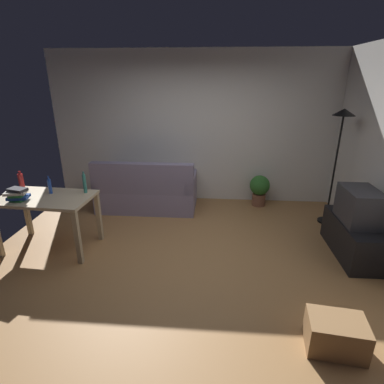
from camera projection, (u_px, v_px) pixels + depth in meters
ground_plane at (181, 259)px, 4.00m from camera, size 5.20×4.40×0.02m
wall_rear at (194, 129)px, 5.57m from camera, size 5.20×0.10×2.70m
couch at (147, 192)px, 5.43m from camera, size 1.72×0.84×0.92m
tv_stand at (353, 238)px, 4.02m from camera, size 0.44×1.10×0.48m
tv at (360, 206)px, 3.86m from camera, size 0.41×0.60×0.44m
torchiere_lamp at (340, 136)px, 4.52m from camera, size 0.32×0.32×1.81m
desk at (47, 204)px, 4.04m from camera, size 1.24×0.77×0.76m
potted_plant at (259, 188)px, 5.56m from camera, size 0.36×0.36×0.57m
storage_box at (336, 334)px, 2.63m from camera, size 0.52×0.40×0.30m
bottle_red at (21, 182)px, 4.21m from camera, size 0.07×0.07×0.27m
bottle_blue at (50, 186)px, 4.08m from camera, size 0.05×0.05×0.24m
bottle_tall at (85, 183)px, 4.10m from camera, size 0.04×0.04×0.30m
book_stack at (17, 194)px, 3.84m from camera, size 0.29×0.23×0.17m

